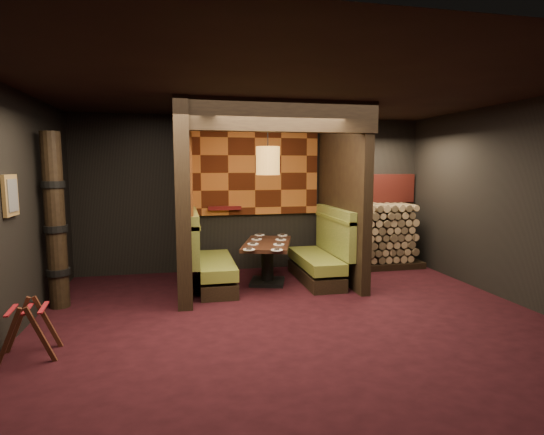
{
  "coord_description": "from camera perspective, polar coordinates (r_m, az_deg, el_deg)",
  "views": [
    {
      "loc": [
        -1.37,
        -5.08,
        1.94
      ],
      "look_at": [
        0.0,
        1.3,
        1.15
      ],
      "focal_mm": 28.0,
      "sensor_mm": 36.0,
      "label": 1
    }
  ],
  "objects": [
    {
      "name": "floor",
      "position": [
        5.61,
        2.86,
        -13.44
      ],
      "size": [
        6.5,
        5.5,
        0.02
      ],
      "primitive_type": "cube",
      "color": "black",
      "rests_on": "ground"
    },
    {
      "name": "ceiling",
      "position": [
        5.34,
        3.05,
        16.81
      ],
      "size": [
        6.5,
        5.5,
        0.02
      ],
      "primitive_type": "cube",
      "color": "black",
      "rests_on": "ground"
    },
    {
      "name": "wall_back",
      "position": [
        7.98,
        -2.2,
        3.2
      ],
      "size": [
        6.5,
        0.02,
        2.85
      ],
      "primitive_type": "cube",
      "color": "black",
      "rests_on": "ground"
    },
    {
      "name": "wall_front",
      "position": [
        2.74,
        18.11,
        -4.27
      ],
      "size": [
        6.5,
        0.02,
        2.85
      ],
      "primitive_type": "cube",
      "color": "black",
      "rests_on": "ground"
    },
    {
      "name": "wall_left",
      "position": [
        5.45,
        -32.36,
        0.4
      ],
      "size": [
        0.02,
        5.5,
        2.85
      ],
      "primitive_type": "cube",
      "color": "black",
      "rests_on": "ground"
    },
    {
      "name": "wall_right",
      "position": [
        6.89,
        30.16,
        1.68
      ],
      "size": [
        0.02,
        5.5,
        2.85
      ],
      "primitive_type": "cube",
      "color": "black",
      "rests_on": "ground"
    },
    {
      "name": "partition_left",
      "position": [
        6.75,
        -11.92,
        2.38
      ],
      "size": [
        0.2,
        2.2,
        2.85
      ],
      "primitive_type": "cube",
      "color": "black",
      "rests_on": "floor"
    },
    {
      "name": "partition_right",
      "position": [
        7.3,
        9.37,
        2.77
      ],
      "size": [
        0.15,
        2.1,
        2.85
      ],
      "primitive_type": "cube",
      "color": "black",
      "rests_on": "floor"
    },
    {
      "name": "header_beam",
      "position": [
        5.97,
        1.0,
        13.53
      ],
      "size": [
        2.85,
        0.18,
        0.44
      ],
      "primitive_type": "cube",
      "color": "black",
      "rests_on": "partition_left"
    },
    {
      "name": "tapa_back_panel",
      "position": [
        7.91,
        -2.33,
        6.03
      ],
      "size": [
        2.4,
        0.06,
        1.55
      ],
      "primitive_type": "cube",
      "color": "#B05D24",
      "rests_on": "wall_back"
    },
    {
      "name": "tapa_side_panel",
      "position": [
        6.91,
        -11.02,
        6.03
      ],
      "size": [
        0.04,
        1.85,
        1.45
      ],
      "primitive_type": "cube",
      "color": "#B05D24",
      "rests_on": "partition_left"
    },
    {
      "name": "lacquer_shelf",
      "position": [
        7.81,
        -6.4,
        1.27
      ],
      "size": [
        0.6,
        0.12,
        0.07
      ],
      "primitive_type": "cube",
      "color": "#571112",
      "rests_on": "wall_back"
    },
    {
      "name": "booth_bench_left",
      "position": [
        6.92,
        -8.47,
        -6.04
      ],
      "size": [
        0.68,
        1.6,
        1.14
      ],
      "color": "black",
      "rests_on": "floor"
    },
    {
      "name": "booth_bench_right",
      "position": [
        7.28,
        6.64,
        -5.36
      ],
      "size": [
        0.68,
        1.6,
        1.14
      ],
      "color": "black",
      "rests_on": "floor"
    },
    {
      "name": "dining_table",
      "position": [
        7.03,
        -0.63,
        -5.2
      ],
      "size": [
        1.07,
        1.48,
        0.7
      ],
      "color": "black",
      "rests_on": "floor"
    },
    {
      "name": "place_settings",
      "position": [
        6.98,
        -0.64,
        -3.24
      ],
      "size": [
        0.98,
        1.6,
        0.03
      ],
      "color": "white",
      "rests_on": "dining_table"
    },
    {
      "name": "pendant_lamp",
      "position": [
        6.83,
        -0.57,
        7.64
      ],
      "size": [
        0.38,
        0.38,
        1.05
      ],
      "color": "#AE7933",
      "rests_on": "ceiling"
    },
    {
      "name": "framed_picture",
      "position": [
        5.51,
        -31.71,
        2.54
      ],
      "size": [
        0.05,
        0.36,
        0.46
      ],
      "color": "olive",
      "rests_on": "wall_left"
    },
    {
      "name": "luggage_rack",
      "position": [
        5.09,
        -29.9,
        -12.71
      ],
      "size": [
        0.61,
        0.46,
        0.62
      ],
      "color": "#421F13",
      "rests_on": "floor"
    },
    {
      "name": "totem_column",
      "position": [
        6.45,
        -27.12,
        -0.57
      ],
      "size": [
        0.31,
        0.31,
        2.4
      ],
      "color": "black",
      "rests_on": "floor"
    },
    {
      "name": "firewood_stack",
      "position": [
        8.39,
        13.91,
        -2.41
      ],
      "size": [
        1.73,
        0.7,
        1.22
      ],
      "color": "black",
      "rests_on": "floor"
    },
    {
      "name": "mosaic_header",
      "position": [
        8.59,
        13.12,
        3.81
      ],
      "size": [
        1.83,
        0.1,
        0.56
      ],
      "primitive_type": "cube",
      "color": "maroon",
      "rests_on": "wall_back"
    },
    {
      "name": "bay_front_post",
      "position": [
        7.58,
        9.28,
        2.92
      ],
      "size": [
        0.08,
        0.08,
        2.85
      ],
      "primitive_type": "cube",
      "color": "black",
      "rests_on": "floor"
    }
  ]
}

